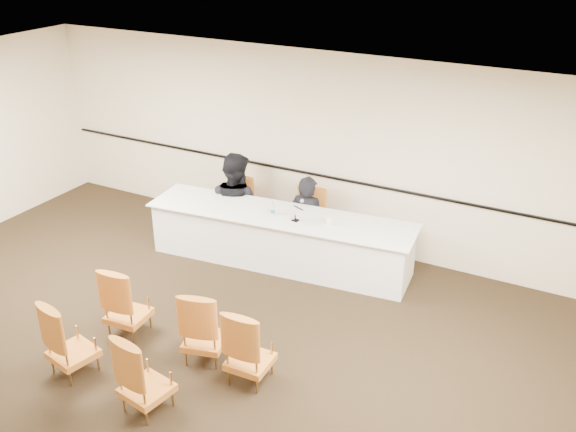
{
  "coord_description": "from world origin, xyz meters",
  "views": [
    {
      "loc": [
        3.94,
        -4.39,
        4.77
      ],
      "look_at": [
        0.2,
        2.6,
        1.01
      ],
      "focal_mm": 40.0,
      "sensor_mm": 36.0,
      "label": 1
    }
  ],
  "objects_px": {
    "panel_table": "(280,239)",
    "aud_chair_back_left": "(71,337)",
    "aud_chair_front_mid": "(204,325)",
    "aud_chair_back_mid": "(145,372)",
    "panelist_second_chair": "(236,208)",
    "aud_chair_front_left": "(127,300)",
    "aud_chair_front_right": "(250,345)",
    "panelist_main": "(307,225)",
    "panelist_main_chair": "(307,221)",
    "water_bottle": "(273,208)",
    "panelist_second": "(236,209)",
    "coffee_cup": "(329,221)",
    "microphone": "(295,212)",
    "drinking_glass": "(293,217)"
  },
  "relations": [
    {
      "from": "aud_chair_front_left",
      "to": "aud_chair_front_right",
      "type": "height_order",
      "value": "same"
    },
    {
      "from": "coffee_cup",
      "to": "aud_chair_back_left",
      "type": "relative_size",
      "value": 0.13
    },
    {
      "from": "panelist_main_chair",
      "to": "panelist_second_chair",
      "type": "height_order",
      "value": "same"
    },
    {
      "from": "panel_table",
      "to": "water_bottle",
      "type": "distance_m",
      "value": 0.52
    },
    {
      "from": "aud_chair_front_right",
      "to": "aud_chair_front_mid",
      "type": "bearing_deg",
      "value": 170.64
    },
    {
      "from": "panelist_second_chair",
      "to": "water_bottle",
      "type": "distance_m",
      "value": 1.2
    },
    {
      "from": "aud_chair_front_mid",
      "to": "aud_chair_back_mid",
      "type": "relative_size",
      "value": 1.0
    },
    {
      "from": "microphone",
      "to": "aud_chair_front_right",
      "type": "distance_m",
      "value": 2.56
    },
    {
      "from": "panel_table",
      "to": "panelist_second_chair",
      "type": "relative_size",
      "value": 4.2
    },
    {
      "from": "aud_chair_front_right",
      "to": "panel_table",
      "type": "bearing_deg",
      "value": 109.21
    },
    {
      "from": "aud_chair_front_left",
      "to": "aud_chair_front_right",
      "type": "xyz_separation_m",
      "value": [
        1.8,
        -0.06,
        0.0
      ]
    },
    {
      "from": "panel_table",
      "to": "aud_chair_back_left",
      "type": "relative_size",
      "value": 4.2
    },
    {
      "from": "water_bottle",
      "to": "aud_chair_front_right",
      "type": "distance_m",
      "value": 2.71
    },
    {
      "from": "panelist_main",
      "to": "aud_chair_front_left",
      "type": "height_order",
      "value": "panelist_main"
    },
    {
      "from": "panelist_second_chair",
      "to": "aud_chair_front_mid",
      "type": "height_order",
      "value": "same"
    },
    {
      "from": "aud_chair_front_right",
      "to": "aud_chair_back_left",
      "type": "xyz_separation_m",
      "value": [
        -1.84,
        -0.82,
        0.0
      ]
    },
    {
      "from": "panel_table",
      "to": "aud_chair_back_left",
      "type": "bearing_deg",
      "value": -110.33
    },
    {
      "from": "microphone",
      "to": "aud_chair_back_left",
      "type": "bearing_deg",
      "value": -99.35
    },
    {
      "from": "panelist_main",
      "to": "panelist_main_chair",
      "type": "bearing_deg",
      "value": 180.0
    },
    {
      "from": "drinking_glass",
      "to": "aud_chair_back_mid",
      "type": "bearing_deg",
      "value": -89.57
    },
    {
      "from": "coffee_cup",
      "to": "aud_chair_front_mid",
      "type": "relative_size",
      "value": 0.13
    },
    {
      "from": "microphone",
      "to": "aud_chair_front_right",
      "type": "height_order",
      "value": "microphone"
    },
    {
      "from": "panel_table",
      "to": "coffee_cup",
      "type": "xyz_separation_m",
      "value": [
        0.78,
        0.02,
        0.46
      ]
    },
    {
      "from": "panelist_main",
      "to": "drinking_glass",
      "type": "distance_m",
      "value": 0.83
    },
    {
      "from": "water_bottle",
      "to": "aud_chair_front_right",
      "type": "height_order",
      "value": "water_bottle"
    },
    {
      "from": "water_bottle",
      "to": "aud_chair_front_mid",
      "type": "bearing_deg",
      "value": -79.96
    },
    {
      "from": "panelist_second",
      "to": "aud_chair_back_mid",
      "type": "distance_m",
      "value": 4.12
    },
    {
      "from": "panelist_second_chair",
      "to": "aud_chair_front_left",
      "type": "xyz_separation_m",
      "value": [
        0.27,
        -2.92,
        0.0
      ]
    },
    {
      "from": "microphone",
      "to": "coffee_cup",
      "type": "distance_m",
      "value": 0.5
    },
    {
      "from": "panelist_main",
      "to": "panelist_main_chair",
      "type": "height_order",
      "value": "panelist_main"
    },
    {
      "from": "panelist_main",
      "to": "drinking_glass",
      "type": "xyz_separation_m",
      "value": [
        0.11,
        -0.68,
        0.46
      ]
    },
    {
      "from": "aud_chair_front_left",
      "to": "drinking_glass",
      "type": "bearing_deg",
      "value": 60.82
    },
    {
      "from": "panel_table",
      "to": "aud_chair_front_right",
      "type": "xyz_separation_m",
      "value": [
        1.0,
        -2.51,
        0.07
      ]
    },
    {
      "from": "panel_table",
      "to": "coffee_cup",
      "type": "distance_m",
      "value": 0.91
    },
    {
      "from": "panel_table",
      "to": "microphone",
      "type": "distance_m",
      "value": 0.63
    },
    {
      "from": "aud_chair_front_mid",
      "to": "panelist_second",
      "type": "bearing_deg",
      "value": 100.62
    },
    {
      "from": "panelist_main",
      "to": "drinking_glass",
      "type": "relative_size",
      "value": 16.31
    },
    {
      "from": "aud_chair_back_mid",
      "to": "drinking_glass",
      "type": "bearing_deg",
      "value": 99.65
    },
    {
      "from": "panel_table",
      "to": "aud_chair_front_left",
      "type": "xyz_separation_m",
      "value": [
        -0.8,
        -2.45,
        0.07
      ]
    },
    {
      "from": "aud_chair_front_right",
      "to": "aud_chair_back_mid",
      "type": "relative_size",
      "value": 1.0
    },
    {
      "from": "panelist_main",
      "to": "aud_chair_front_right",
      "type": "xyz_separation_m",
      "value": [
        0.85,
        -3.11,
        0.08
      ]
    },
    {
      "from": "water_bottle",
      "to": "microphone",
      "type": "bearing_deg",
      "value": -4.26
    },
    {
      "from": "water_bottle",
      "to": "panelist_main",
      "type": "bearing_deg",
      "value": 71.01
    },
    {
      "from": "aud_chair_front_right",
      "to": "drinking_glass",
      "type": "bearing_deg",
      "value": 104.41
    },
    {
      "from": "panelist_main",
      "to": "aud_chair_front_mid",
      "type": "height_order",
      "value": "panelist_main"
    },
    {
      "from": "panelist_main",
      "to": "aud_chair_back_left",
      "type": "height_order",
      "value": "panelist_main"
    },
    {
      "from": "panel_table",
      "to": "aud_chair_back_mid",
      "type": "bearing_deg",
      "value": -91.36
    },
    {
      "from": "panelist_main_chair",
      "to": "coffee_cup",
      "type": "distance_m",
      "value": 0.95
    },
    {
      "from": "drinking_glass",
      "to": "aud_chair_front_left",
      "type": "distance_m",
      "value": 2.62
    },
    {
      "from": "aud_chair_back_mid",
      "to": "panelist_second",
      "type": "bearing_deg",
      "value": 118.45
    }
  ]
}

